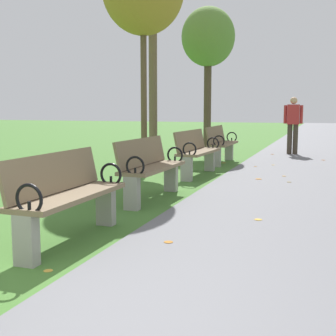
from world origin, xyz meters
The scene contains 9 objects.
paved_walkway centered at (1.32, 18.00, 0.01)m, with size 2.64×44.00×0.02m, color slate.
park_bench_2 centered at (-0.50, 2.37, 0.49)m, with size 0.49×1.60×0.90m.
park_bench_3 centered at (-0.50, 4.68, 0.49)m, with size 0.52×1.61×0.90m.
park_bench_4 centered at (-0.50, 7.22, 0.49)m, with size 0.54×1.62×0.90m.
park_bench_5 centered at (-0.50, 9.43, 0.49)m, with size 0.48×1.60×0.90m.
tree_3 centered at (-2.16, 9.15, 3.79)m, with size 1.19×1.19×4.61m.
tree_4 centered at (-1.51, 12.01, 3.34)m, with size 1.57×1.57×4.27m.
pedestrian_walking centered at (0.99, 12.08, 0.93)m, with size 0.53×0.24×1.62m.
scattered_leaves centered at (0.17, 7.23, 0.01)m, with size 4.88×12.33×0.02m.
Camera 1 is at (1.95, -1.62, 1.35)m, focal length 49.71 mm.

